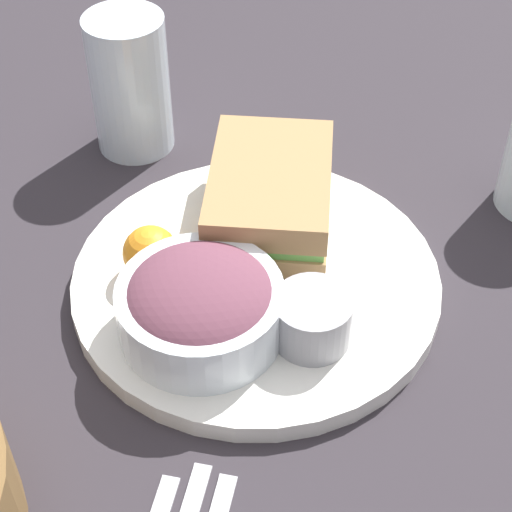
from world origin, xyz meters
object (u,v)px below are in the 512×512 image
at_px(salad_bowl, 200,305).
at_px(dressing_cup, 312,319).
at_px(sandwich, 270,197).
at_px(plate, 256,282).
at_px(drink_glass, 130,84).

distance_m(salad_bowl, dressing_cup, 0.08).
bearing_deg(salad_bowl, sandwich, -29.20).
height_order(plate, sandwich, sandwich).
height_order(sandwich, salad_bowl, same).
relative_size(plate, salad_bowl, 2.39).
relative_size(sandwich, dressing_cup, 2.71).
bearing_deg(dressing_cup, drink_glass, 25.20).
bearing_deg(drink_glass, salad_bowl, -169.17).
distance_m(plate, sandwich, 0.07).
bearing_deg(dressing_cup, plate, 26.50).
distance_m(sandwich, dressing_cup, 0.13).
bearing_deg(salad_bowl, drink_glass, 10.83).
relative_size(sandwich, drink_glass, 1.19).
bearing_deg(plate, sandwich, -16.45).
xyz_separation_m(plate, salad_bowl, (-0.05, 0.04, 0.04)).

